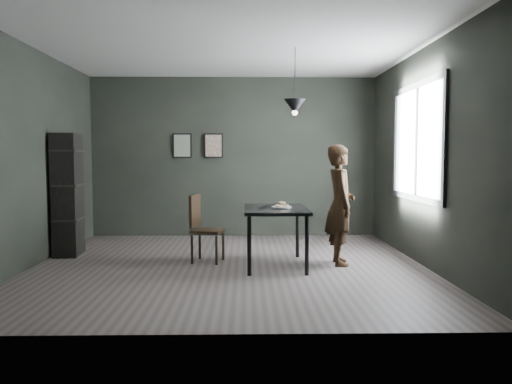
{
  "coord_description": "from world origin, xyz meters",
  "views": [
    {
      "loc": [
        0.22,
        -6.35,
        1.4
      ],
      "look_at": [
        0.35,
        0.05,
        0.95
      ],
      "focal_mm": 35.0,
      "sensor_mm": 36.0,
      "label": 1
    }
  ],
  "objects_px": {
    "white_plate": "(282,208)",
    "wood_chair": "(202,224)",
    "cafe_table": "(276,214)",
    "shelf_unit": "(68,195)",
    "pendant_lamp": "(295,106)",
    "woman": "(340,205)"
  },
  "relations": [
    {
      "from": "white_plate",
      "to": "pendant_lamp",
      "type": "relative_size",
      "value": 0.27
    },
    {
      "from": "shelf_unit",
      "to": "pendant_lamp",
      "type": "bearing_deg",
      "value": -17.65
    },
    {
      "from": "white_plate",
      "to": "pendant_lamp",
      "type": "height_order",
      "value": "pendant_lamp"
    },
    {
      "from": "cafe_table",
      "to": "white_plate",
      "type": "relative_size",
      "value": 5.22
    },
    {
      "from": "white_plate",
      "to": "shelf_unit",
      "type": "height_order",
      "value": "shelf_unit"
    },
    {
      "from": "woman",
      "to": "pendant_lamp",
      "type": "relative_size",
      "value": 1.8
    },
    {
      "from": "white_plate",
      "to": "woman",
      "type": "distance_m",
      "value": 0.78
    },
    {
      "from": "white_plate",
      "to": "shelf_unit",
      "type": "bearing_deg",
      "value": 164.26
    },
    {
      "from": "pendant_lamp",
      "to": "woman",
      "type": "bearing_deg",
      "value": -3.09
    },
    {
      "from": "woman",
      "to": "cafe_table",
      "type": "bearing_deg",
      "value": 95.28
    },
    {
      "from": "cafe_table",
      "to": "shelf_unit",
      "type": "distance_m",
      "value": 3.03
    },
    {
      "from": "white_plate",
      "to": "cafe_table",
      "type": "bearing_deg",
      "value": 138.0
    },
    {
      "from": "cafe_table",
      "to": "woman",
      "type": "xyz_separation_m",
      "value": [
        0.84,
        0.07,
        0.11
      ]
    },
    {
      "from": "pendant_lamp",
      "to": "shelf_unit",
      "type": "bearing_deg",
      "value": 167.93
    },
    {
      "from": "cafe_table",
      "to": "pendant_lamp",
      "type": "xyz_separation_m",
      "value": [
        0.25,
        0.1,
        1.38
      ]
    },
    {
      "from": "white_plate",
      "to": "woman",
      "type": "xyz_separation_m",
      "value": [
        0.77,
        0.13,
        0.02
      ]
    },
    {
      "from": "pendant_lamp",
      "to": "wood_chair",
      "type": "bearing_deg",
      "value": 172.32
    },
    {
      "from": "woman",
      "to": "shelf_unit",
      "type": "distance_m",
      "value": 3.83
    },
    {
      "from": "cafe_table",
      "to": "wood_chair",
      "type": "xyz_separation_m",
      "value": [
        -0.97,
        0.26,
        -0.16
      ]
    },
    {
      "from": "wood_chair",
      "to": "shelf_unit",
      "type": "height_order",
      "value": "shelf_unit"
    },
    {
      "from": "white_plate",
      "to": "wood_chair",
      "type": "bearing_deg",
      "value": 162.42
    },
    {
      "from": "white_plate",
      "to": "wood_chair",
      "type": "relative_size",
      "value": 0.26
    }
  ]
}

